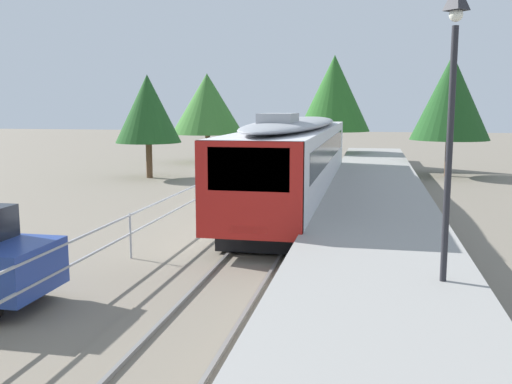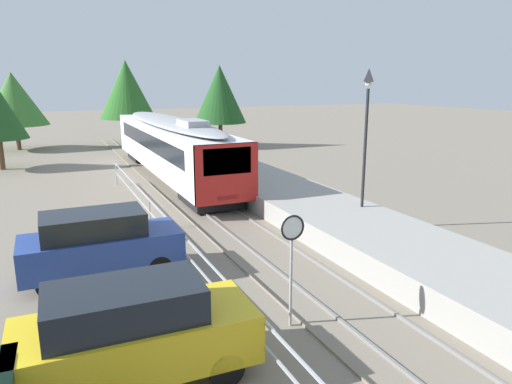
# 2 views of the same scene
# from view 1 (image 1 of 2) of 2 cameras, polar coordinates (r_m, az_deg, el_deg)

# --- Properties ---
(ground_plane) EXTENTS (160.00, 160.00, 0.00)m
(ground_plane) POSITION_cam_1_polar(r_m,az_deg,el_deg) (16.92, -9.98, -5.68)
(ground_plane) COLOR slate
(track_rails) EXTENTS (3.20, 60.00, 0.14)m
(track_rails) POSITION_cam_1_polar(r_m,az_deg,el_deg) (16.09, 0.08, -6.17)
(track_rails) COLOR slate
(track_rails) RESTS_ON ground
(commuter_train) EXTENTS (2.82, 19.15, 3.74)m
(commuter_train) POSITION_cam_1_polar(r_m,az_deg,el_deg) (23.88, 4.02, 3.76)
(commuter_train) COLOR silver
(commuter_train) RESTS_ON track_rails
(station_platform) EXTENTS (3.90, 60.00, 0.90)m
(station_platform) POSITION_cam_1_polar(r_m,az_deg,el_deg) (15.69, 11.85, -5.17)
(station_platform) COLOR #999691
(station_platform) RESTS_ON ground
(platform_lamp_mid_platform) EXTENTS (0.34, 0.34, 5.35)m
(platform_lamp_mid_platform) POSITION_cam_1_polar(r_m,az_deg,el_deg) (10.88, 18.95, 10.75)
(platform_lamp_mid_platform) COLOR #232328
(platform_lamp_mid_platform) RESTS_ON station_platform
(tree_behind_carpark) EXTENTS (3.75, 3.75, 5.90)m
(tree_behind_carpark) POSITION_cam_1_polar(r_m,az_deg,el_deg) (33.68, -10.68, 8.10)
(tree_behind_carpark) COLOR brown
(tree_behind_carpark) RESTS_ON ground
(tree_behind_station_far) EXTENTS (4.57, 4.57, 7.10)m
(tree_behind_station_far) POSITION_cam_1_polar(r_m,az_deg,el_deg) (35.68, 18.77, 8.88)
(tree_behind_station_far) COLOR brown
(tree_behind_station_far) RESTS_ON ground
(tree_distant_left) EXTENTS (4.98, 4.98, 7.59)m
(tree_distant_left) POSITION_cam_1_polar(r_m,az_deg,el_deg) (40.61, 7.76, 9.67)
(tree_distant_left) COLOR brown
(tree_distant_left) RESTS_ON ground
(tree_distant_centre) EXTENTS (5.32, 5.32, 6.48)m
(tree_distant_centre) POSITION_cam_1_polar(r_m,az_deg,el_deg) (42.64, -4.86, 8.70)
(tree_distant_centre) COLOR brown
(tree_distant_centre) RESTS_ON ground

